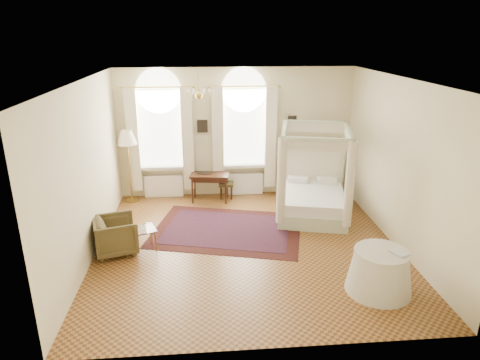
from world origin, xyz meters
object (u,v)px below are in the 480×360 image
object	(u,v)px
canopy_bed	(313,196)
side_table	(380,271)
nightstand	(334,186)
stool	(226,185)
floor_lamp	(127,141)
armchair	(116,235)
coffee_table	(138,232)
writing_desk	(210,178)

from	to	relation	value
canopy_bed	side_table	xyz separation A→B (m)	(0.35, -3.15, -0.11)
nightstand	side_table	size ratio (longest dim) A/B	0.52
canopy_bed	nightstand	world-z (taller)	canopy_bed
stool	floor_lamp	distance (m)	2.72
floor_lamp	armchair	bearing A→B (deg)	-87.51
nightstand	floor_lamp	world-z (taller)	floor_lamp
canopy_bed	nightstand	xyz separation A→B (m)	(0.88, 1.19, -0.19)
nightstand	coffee_table	xyz separation A→B (m)	(-4.71, -2.59, 0.12)
side_table	canopy_bed	bearing A→B (deg)	96.33
floor_lamp	coffee_table	bearing A→B (deg)	-78.50
canopy_bed	coffee_table	world-z (taller)	canopy_bed
floor_lamp	side_table	bearing A→B (deg)	-43.21
writing_desk	armchair	world-z (taller)	armchair
armchair	coffee_table	world-z (taller)	armchair
canopy_bed	armchair	size ratio (longest dim) A/B	2.77
stool	coffee_table	size ratio (longest dim) A/B	0.54
stool	side_table	size ratio (longest dim) A/B	0.39
canopy_bed	side_table	bearing A→B (deg)	-83.67
coffee_table	stool	bearing A→B (deg)	55.28
nightstand	stool	xyz separation A→B (m)	(-2.83, 0.12, 0.07)
coffee_table	side_table	world-z (taller)	side_table
nightstand	writing_desk	xyz separation A→B (m)	(-3.26, -0.07, 0.33)
stool	coffee_table	xyz separation A→B (m)	(-1.88, -2.71, 0.05)
nightstand	stool	world-z (taller)	nightstand
nightstand	writing_desk	bearing A→B (deg)	-178.73
armchair	floor_lamp	world-z (taller)	floor_lamp
writing_desk	canopy_bed	bearing A→B (deg)	-25.26
armchair	floor_lamp	distance (m)	2.97
coffee_table	side_table	distance (m)	4.53
stool	coffee_table	bearing A→B (deg)	-124.72
floor_lamp	side_table	world-z (taller)	floor_lamp
writing_desk	coffee_table	size ratio (longest dim) A/B	1.31
nightstand	armchair	distance (m)	5.77
floor_lamp	side_table	distance (m)	6.59
nightstand	side_table	bearing A→B (deg)	-96.97
nightstand	floor_lamp	size ratio (longest dim) A/B	0.31
armchair	side_table	distance (m)	4.92
writing_desk	floor_lamp	world-z (taller)	floor_lamp
nightstand	armchair	xyz separation A→B (m)	(-5.14, -2.62, 0.08)
canopy_bed	coffee_table	size ratio (longest dim) A/B	2.85
stool	coffee_table	distance (m)	3.30
writing_desk	coffee_table	world-z (taller)	writing_desk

